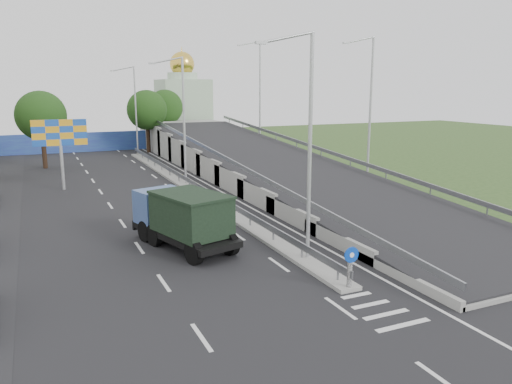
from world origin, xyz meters
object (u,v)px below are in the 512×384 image
lamp_post_mid (182,114)px  lamp_post_far (134,106)px  lamp_post_near (306,136)px  sign_bollard (350,267)px  billboard (60,137)px  church (183,105)px  dump_truck (182,216)px

lamp_post_mid → lamp_post_far: bearing=90.0°
lamp_post_near → lamp_post_mid: same height
sign_bollard → billboard: billboard is taller
lamp_post_mid → church: bearing=73.8°
sign_bollard → dump_truck: bearing=118.3°
sign_bollard → church: bearing=80.2°
billboard → dump_truck: (4.59, -17.63, -2.59)m
lamp_post_far → church: church is taller
sign_bollard → dump_truck: 9.32m
sign_bollard → lamp_post_far: size_ratio=0.17×
lamp_post_mid → dump_truck: bearing=-106.1°
lamp_post_near → billboard: (-9.11, 22.00, -1.62)m
dump_truck → lamp_post_mid: bearing=57.7°
lamp_post_near → church: 54.90m
dump_truck → billboard: bearing=88.4°
lamp_post_far → lamp_post_mid: bearing=-90.0°
billboard → dump_truck: billboard is taller
sign_bollard → lamp_post_mid: size_ratio=0.17×
lamp_post_near → dump_truck: bearing=136.0°
church → lamp_post_far: bearing=-125.2°
billboard → sign_bollard: bearing=-70.8°
lamp_post_far → billboard: (-9.11, -18.00, -1.62)m
lamp_post_mid → billboard: lamp_post_mid is taller
sign_bollard → lamp_post_near: lamp_post_near is taller
sign_bollard → billboard: bearing=109.2°
lamp_post_mid → dump_truck: 16.81m
sign_bollard → lamp_post_near: (0.11, 3.83, 4.77)m
lamp_post_far → dump_truck: bearing=-97.2°
lamp_post_far → church: 17.15m
lamp_post_near → sign_bollard: bearing=-91.6°
sign_bollard → billboard: (-9.00, 25.83, 3.15)m
sign_bollard → lamp_post_near: bearing=88.4°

